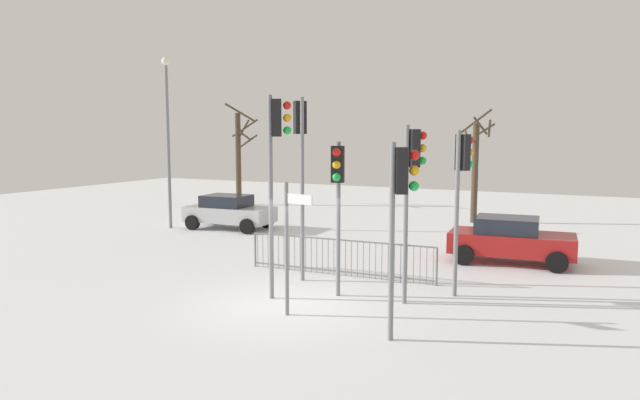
% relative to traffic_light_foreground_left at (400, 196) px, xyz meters
% --- Properties ---
extents(ground_plane, '(60.00, 60.00, 0.00)m').
position_rel_traffic_light_foreground_left_xyz_m(ground_plane, '(-3.16, 1.06, -2.89)').
color(ground_plane, white).
extents(traffic_light_foreground_left, '(0.53, 0.40, 3.94)m').
position_rel_traffic_light_foreground_left_xyz_m(traffic_light_foreground_left, '(0.00, 0.00, 0.00)').
color(traffic_light_foreground_left, slate).
rests_on(traffic_light_foreground_left, ground).
extents(traffic_light_foreground_right, '(0.41, 0.52, 4.19)m').
position_rel_traffic_light_foreground_left_xyz_m(traffic_light_foreground_right, '(0.38, 3.73, 0.18)').
color(traffic_light_foreground_right, slate).
rests_on(traffic_light_foreground_right, ground).
extents(traffic_light_rear_left, '(0.52, 0.41, 5.03)m').
position_rel_traffic_light_foreground_left_xyz_m(traffic_light_rear_left, '(-3.64, 1.45, 0.79)').
color(traffic_light_rear_left, slate).
rests_on(traffic_light_rear_left, ground).
extents(traffic_light_mid_left, '(0.47, 0.47, 4.31)m').
position_rel_traffic_light_foreground_left_xyz_m(traffic_light_mid_left, '(-0.54, 2.53, 0.27)').
color(traffic_light_mid_left, slate).
rests_on(traffic_light_mid_left, ground).
extents(traffic_light_rear_right, '(0.37, 0.55, 3.90)m').
position_rel_traffic_light_foreground_left_xyz_m(traffic_light_rear_right, '(-2.31, 2.18, -0.02)').
color(traffic_light_rear_right, slate).
rests_on(traffic_light_rear_right, ground).
extents(traffic_light_mid_right, '(0.47, 0.46, 5.09)m').
position_rel_traffic_light_foreground_left_xyz_m(traffic_light_mid_right, '(-3.98, 3.35, 0.83)').
color(traffic_light_mid_right, slate).
rests_on(traffic_light_mid_right, ground).
extents(direction_sign_post, '(0.77, 0.23, 3.03)m').
position_rel_traffic_light_foreground_left_xyz_m(direction_sign_post, '(-2.70, 0.38, -1.19)').
color(direction_sign_post, slate).
rests_on(direction_sign_post, ground).
extents(pedestrian_guard_railing, '(5.70, 0.30, 1.07)m').
position_rel_traffic_light_foreground_left_xyz_m(pedestrian_guard_railing, '(-3.17, 4.23, -2.33)').
color(pedestrian_guard_railing, slate).
rests_on(pedestrian_guard_railing, ground).
extents(car_silver_trailing, '(3.90, 2.12, 1.47)m').
position_rel_traffic_light_foreground_left_xyz_m(car_silver_trailing, '(-10.84, 9.60, -2.12)').
color(car_silver_trailing, '#B2B5BA').
rests_on(car_silver_trailing, ground).
extents(car_red_near, '(3.91, 2.14, 1.47)m').
position_rel_traffic_light_foreground_left_xyz_m(car_red_near, '(1.05, 8.09, -2.12)').
color(car_red_near, maroon).
rests_on(car_red_near, ground).
extents(street_lamp, '(0.36, 0.36, 7.35)m').
position_rel_traffic_light_foreground_left_xyz_m(street_lamp, '(-13.27, 8.63, 1.56)').
color(street_lamp, slate).
rests_on(street_lamp, ground).
extents(bare_tree_left, '(1.74, 1.55, 5.28)m').
position_rel_traffic_light_foreground_left_xyz_m(bare_tree_left, '(-1.62, 16.12, -0.28)').
color(bare_tree_left, '#473828').
rests_on(bare_tree_left, ground).
extents(bare_tree_centre, '(2.15, 2.18, 5.84)m').
position_rel_traffic_light_foreground_left_xyz_m(bare_tree_centre, '(-15.29, 16.98, 0.05)').
color(bare_tree_centre, '#473828').
rests_on(bare_tree_centre, ground).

